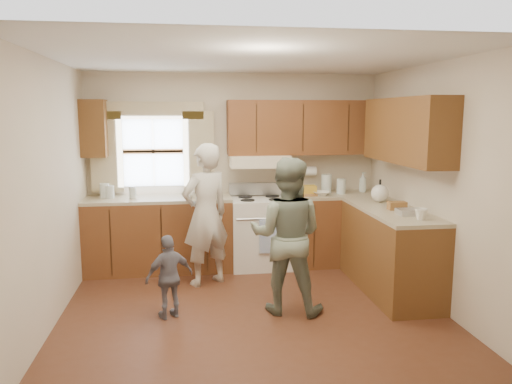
{
  "coord_description": "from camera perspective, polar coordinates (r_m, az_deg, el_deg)",
  "views": [
    {
      "loc": [
        -0.64,
        -4.82,
        1.98
      ],
      "look_at": [
        0.1,
        0.4,
        1.15
      ],
      "focal_mm": 35.0,
      "sensor_mm": 36.0,
      "label": 1
    }
  ],
  "objects": [
    {
      "name": "stove",
      "position": [
        6.51,
        0.47,
        -4.51
      ],
      "size": [
        0.76,
        0.67,
        1.07
      ],
      "color": "silver",
      "rests_on": "ground"
    },
    {
      "name": "woman_left",
      "position": [
        5.79,
        -5.78,
        -2.6
      ],
      "size": [
        0.72,
        0.64,
        1.65
      ],
      "primitive_type": "imported",
      "rotation": [
        0.0,
        0.0,
        3.65
      ],
      "color": "beige",
      "rests_on": "ground"
    },
    {
      "name": "child",
      "position": [
        4.98,
        -9.86,
        -9.51
      ],
      "size": [
        0.53,
        0.38,
        0.83
      ],
      "primitive_type": "imported",
      "rotation": [
        0.0,
        0.0,
        3.57
      ],
      "color": "slate",
      "rests_on": "ground"
    },
    {
      "name": "room",
      "position": [
        4.92,
        -0.5,
        0.41
      ],
      "size": [
        3.8,
        3.8,
        3.8
      ],
      "color": "#512A19",
      "rests_on": "ground"
    },
    {
      "name": "woman_right",
      "position": [
        4.98,
        3.52,
        -5.01
      ],
      "size": [
        0.91,
        0.81,
        1.56
      ],
      "primitive_type": "imported",
      "rotation": [
        0.0,
        0.0,
        2.8
      ],
      "color": "#294433",
      "rests_on": "ground"
    },
    {
      "name": "kitchen_fixtures",
      "position": [
        6.14,
        3.87,
        -1.8
      ],
      "size": [
        3.8,
        2.25,
        2.15
      ],
      "color": "#4B2310",
      "rests_on": "ground"
    }
  ]
}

